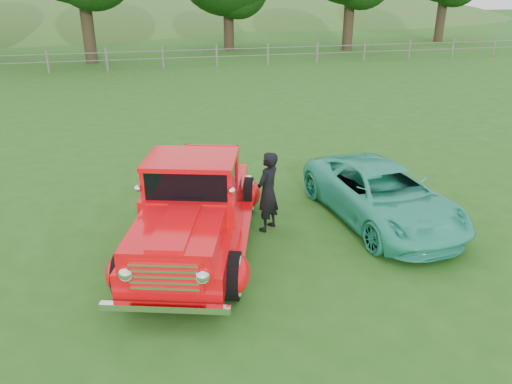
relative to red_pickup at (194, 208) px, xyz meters
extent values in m
plane|color=#225216|center=(0.71, -1.44, -0.80)|extent=(140.00, 140.00, 0.00)
ellipsoid|color=#376425|center=(20.71, 60.56, -4.65)|extent=(72.00, 52.00, 14.00)
cube|color=#665F56|center=(0.71, 20.56, -0.25)|extent=(48.00, 0.04, 0.04)
cube|color=#665F56|center=(0.71, 20.56, 0.15)|extent=(48.00, 0.04, 0.04)
cylinder|color=#302418|center=(-3.29, 23.56, 1.62)|extent=(0.70, 0.70, 4.84)
cylinder|color=#302418|center=(5.71, 27.56, 1.07)|extent=(0.70, 0.70, 3.74)
cylinder|color=#302418|center=(13.71, 25.56, 1.40)|extent=(0.70, 0.70, 4.40)
cylinder|color=#302418|center=(22.71, 28.56, 1.29)|extent=(0.70, 0.70, 4.18)
cylinder|color=black|center=(-1.23, -1.21, -0.42)|extent=(0.45, 0.80, 0.76)
cylinder|color=black|center=(0.36, -1.69, -0.42)|extent=(0.45, 0.80, 0.76)
cylinder|color=black|center=(-0.34, 1.76, -0.42)|extent=(0.45, 0.80, 0.76)
cylinder|color=black|center=(1.25, 1.28, -0.42)|extent=(0.45, 0.80, 0.76)
cube|color=red|center=(0.01, 0.04, -0.22)|extent=(2.81, 4.86, 0.44)
ellipsoid|color=red|center=(-1.30, -1.19, -0.38)|extent=(0.61, 0.84, 0.54)
ellipsoid|color=red|center=(0.43, -1.71, -0.38)|extent=(0.61, 0.84, 0.54)
ellipsoid|color=red|center=(-0.41, 1.78, -0.38)|extent=(0.61, 0.84, 0.54)
ellipsoid|color=red|center=(1.32, 1.26, -0.38)|extent=(0.61, 0.84, 0.54)
cube|color=red|center=(-0.43, -1.45, 0.17)|extent=(1.73, 1.91, 0.42)
cube|color=red|center=(-0.02, -0.06, 0.19)|extent=(1.92, 1.75, 0.44)
cube|color=black|center=(-0.02, -0.06, 0.66)|extent=(1.70, 1.49, 0.50)
cube|color=red|center=(-0.02, -0.06, 0.94)|extent=(1.81, 1.60, 0.08)
cube|color=red|center=(0.40, 1.33, 0.15)|extent=(1.69, 2.21, 0.45)
cube|color=white|center=(-0.67, -2.23, 0.05)|extent=(1.05, 0.40, 0.50)
cube|color=white|center=(-0.69, -2.32, -0.38)|extent=(1.76, 0.61, 0.10)
cube|color=white|center=(0.70, 2.35, -0.38)|extent=(1.67, 0.59, 0.10)
imported|color=#2CB391|center=(3.80, 0.27, -0.23)|extent=(2.27, 4.23, 1.13)
imported|color=black|center=(1.46, 0.42, 0.00)|extent=(0.68, 0.68, 1.59)
camera|label=1|loc=(-0.78, -8.09, 3.74)|focal=35.00mm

